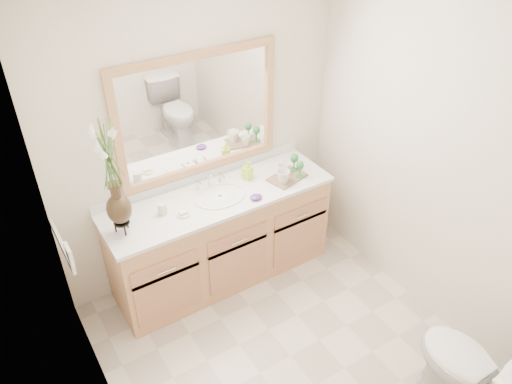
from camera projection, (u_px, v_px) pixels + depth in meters
floor at (291, 356)px, 3.63m from camera, size 2.60×2.60×0.00m
ceiling at (312, 22)px, 2.26m from camera, size 2.40×2.60×0.02m
wall_back at (199, 138)px, 3.85m from camera, size 2.40×0.02×2.40m
wall_left at (99, 311)px, 2.42m from camera, size 0.02×2.60×2.40m
wall_right at (438, 170)px, 3.47m from camera, size 0.02×2.60×2.40m
vanity at (221, 238)px, 4.11m from camera, size 1.80×0.55×0.80m
counter at (219, 197)px, 3.87m from camera, size 1.84×0.57×0.03m
sink at (220, 202)px, 3.88m from camera, size 0.38×0.34×0.23m
mirror at (199, 115)px, 3.72m from camera, size 1.32×0.04×0.97m
switch_plate at (69, 254)px, 3.08m from camera, size 0.02×0.12×0.12m
toilet at (471, 374)px, 3.09m from camera, size 0.42×0.75×0.74m
flower_vase at (110, 163)px, 3.18m from camera, size 0.20×0.20×0.83m
tumbler at (162, 209)px, 3.65m from camera, size 0.07×0.07×0.09m
soap_dish at (183, 214)px, 3.65m from camera, size 0.10×0.10×0.03m
soap_bottle at (247, 171)px, 4.02m from camera, size 0.09×0.09×0.14m
purple_dish at (256, 197)px, 3.81m from camera, size 0.11×0.09×0.03m
tray at (287, 177)px, 4.06m from camera, size 0.34×0.27×0.02m
mug_left at (283, 176)px, 3.95m from camera, size 0.14×0.14×0.11m
mug_right at (283, 169)px, 4.06m from camera, size 0.09×0.09×0.09m
goblet_front at (300, 166)px, 4.00m from camera, size 0.06×0.06×0.14m
goblet_back at (294, 159)px, 4.08m from camera, size 0.07×0.07×0.15m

